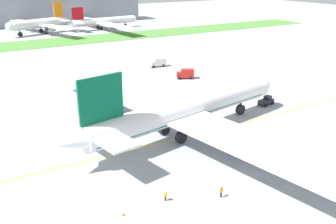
{
  "coord_description": "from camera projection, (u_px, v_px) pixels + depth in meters",
  "views": [
    {
      "loc": [
        -40.68,
        -61.14,
        31.98
      ],
      "look_at": [
        -2.53,
        3.98,
        3.46
      ],
      "focal_mm": 40.1,
      "sensor_mm": 36.0,
      "label": 1
    }
  ],
  "objects": [
    {
      "name": "ground_plane",
      "position": [
        188.0,
        131.0,
        79.89
      ],
      "size": [
        600.0,
        600.0,
        0.0
      ],
      "primitive_type": "plane",
      "color": "#9399A0",
      "rests_on": "ground"
    },
    {
      "name": "parked_airliner_far_centre",
      "position": [
        40.0,
        24.0,
        200.04
      ],
      "size": [
        36.93,
        57.03,
        15.91
      ],
      "color": "white",
      "rests_on": "ground"
    },
    {
      "name": "airliner_foreground",
      "position": [
        183.0,
        110.0,
        76.0
      ],
      "size": [
        54.8,
        89.25,
        15.94
      ],
      "color": "white",
      "rests_on": "ground"
    },
    {
      "name": "apron_taxi_line",
      "position": [
        193.0,
        134.0,
        78.1
      ],
      "size": [
        280.0,
        0.36,
        0.01
      ],
      "primitive_type": "cube",
      "color": "yellow",
      "rests_on": "ground"
    },
    {
      "name": "grass_median_strip",
      "position": [
        48.0,
        43.0,
        176.79
      ],
      "size": [
        320.0,
        24.0,
        0.1
      ],
      "primitive_type": "cube",
      "color": "#4C8438",
      "rests_on": "ground"
    },
    {
      "name": "parked_airliner_far_right",
      "position": [
        103.0,
        21.0,
        216.27
      ],
      "size": [
        44.7,
        72.35,
        13.15
      ],
      "color": "white",
      "rests_on": "ground"
    },
    {
      "name": "service_truck_fuel_bowser",
      "position": [
        158.0,
        62.0,
        132.49
      ],
      "size": [
        5.92,
        2.78,
        3.05
      ],
      "color": "white",
      "rests_on": "ground"
    },
    {
      "name": "pushback_tug",
      "position": [
        266.0,
        101.0,
        95.11
      ],
      "size": [
        6.15,
        3.02,
        2.26
      ],
      "color": "#26262B",
      "rests_on": "ground"
    },
    {
      "name": "service_truck_baggage_loader",
      "position": [
        186.0,
        74.0,
        117.92
      ],
      "size": [
        5.72,
        4.32,
        2.99
      ],
      "color": "#B21E19",
      "rests_on": "ground"
    },
    {
      "name": "ground_crew_wingwalker_port",
      "position": [
        221.0,
        191.0,
        56.12
      ],
      "size": [
        0.6,
        0.37,
        1.77
      ],
      "color": "black",
      "rests_on": "ground"
    },
    {
      "name": "terminal_building",
      "position": [
        58.0,
        9.0,
        240.3
      ],
      "size": [
        104.22,
        20.0,
        18.0
      ],
      "primitive_type": "cube",
      "color": "gray",
      "rests_on": "ground"
    },
    {
      "name": "ground_crew_marshaller_front",
      "position": [
        165.0,
        195.0,
        55.29
      ],
      "size": [
        0.3,
        0.55,
        1.59
      ],
      "color": "black",
      "rests_on": "ground"
    },
    {
      "name": "traffic_cone_near_nose",
      "position": [
        123.0,
        214.0,
        52.17
      ],
      "size": [
        0.36,
        0.36,
        0.58
      ],
      "color": "#F2590C",
      "rests_on": "ground"
    }
  ]
}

